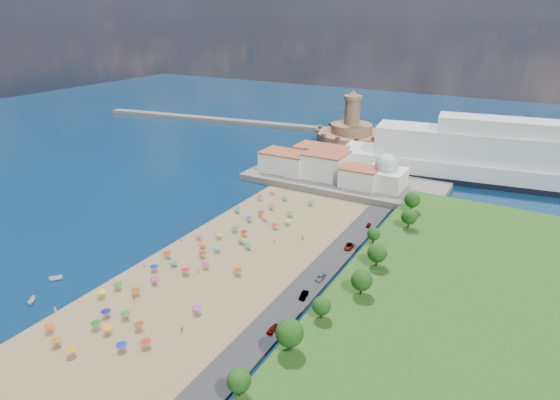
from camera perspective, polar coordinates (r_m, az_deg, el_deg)
The scene contains 13 objects.
ground at distance 161.19m, azimuth -5.64°, elevation -5.27°, with size 700.00×700.00×0.00m, color #071938.
terrace at distance 215.66m, azimuth 7.69°, elevation 2.25°, with size 90.00×36.00×3.00m, color #59544C.
jetty at distance 254.50m, azimuth 6.10°, elevation 5.33°, with size 18.00×70.00×2.40m, color #59544C.
breakwater at distance 339.68m, azimuth -6.21°, elevation 9.55°, with size 200.00×7.00×2.60m, color #59544C.
waterfront_buildings at distance 219.03m, azimuth 4.68°, elevation 4.45°, with size 57.00×29.00×11.00m.
domed_building at distance 205.38m, azimuth 12.75°, elevation 3.09°, with size 16.00×16.00×15.00m.
fortress at distance 279.95m, azimuth 8.64°, elevation 7.90°, with size 40.00×40.00×32.40m.
cruise_ship at distance 237.36m, azimuth 27.60°, elevation 4.08°, with size 167.30×46.18×36.19m.
beach_parasols at distance 152.07m, azimuth -9.14°, elevation -6.32°, with size 30.91×113.35×2.20m.
beachgoers at distance 156.12m, azimuth -6.93°, elevation -5.82°, with size 38.34×95.63×1.83m.
moored_boats at distance 150.08m, azimuth -26.78°, elevation -9.64°, with size 8.14×14.74×1.52m.
parked_cars at distance 143.21m, azimuth 5.85°, elevation -8.39°, with size 2.88×73.06×1.42m.
hillside_trees at distance 130.71m, azimuth 10.02°, elevation -7.36°, with size 13.00×109.45×7.73m.
Camera 1 is at (83.93, -116.40, 73.41)m, focal length 30.00 mm.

